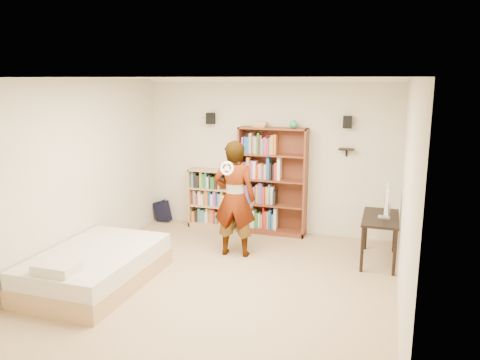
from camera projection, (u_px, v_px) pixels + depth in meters
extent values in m
cube|color=tan|center=(220.00, 285.00, 6.23)|extent=(4.50, 5.00, 0.01)
cube|color=beige|center=(268.00, 156.00, 8.27)|extent=(4.50, 0.02, 2.70)
cube|color=beige|center=(107.00, 256.00, 3.61)|extent=(4.50, 0.02, 2.70)
cube|color=beige|center=(70.00, 176.00, 6.62)|extent=(0.02, 5.00, 2.70)
cube|color=beige|center=(406.00, 200.00, 5.26)|extent=(0.02, 5.00, 2.70)
cube|color=white|center=(218.00, 78.00, 5.65)|extent=(4.50, 5.00, 0.02)
cube|color=white|center=(269.00, 80.00, 7.96)|extent=(4.50, 0.06, 0.06)
cube|color=white|center=(98.00, 82.00, 3.36)|extent=(4.50, 0.06, 0.06)
cube|color=white|center=(65.00, 80.00, 6.33)|extent=(0.06, 5.00, 0.06)
cube|color=white|center=(413.00, 81.00, 4.99)|extent=(0.06, 5.00, 0.06)
cube|color=black|center=(211.00, 118.00, 8.35)|extent=(0.14, 0.12, 0.20)
cube|color=black|center=(348.00, 122.00, 7.63)|extent=(0.14, 0.12, 0.20)
cube|color=black|center=(346.00, 149.00, 7.73)|extent=(0.25, 0.16, 0.02)
imported|color=black|center=(234.00, 199.00, 7.13)|extent=(0.70, 0.50, 1.80)
torus|color=silver|center=(227.00, 168.00, 6.71)|extent=(0.21, 0.08, 0.21)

